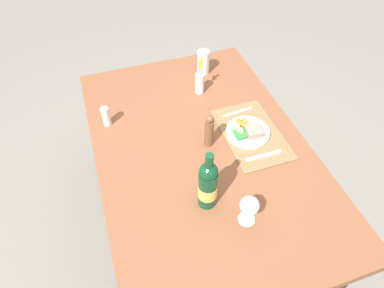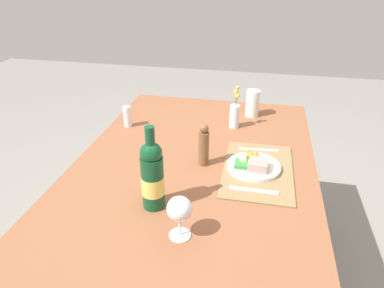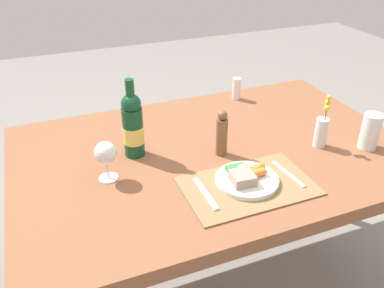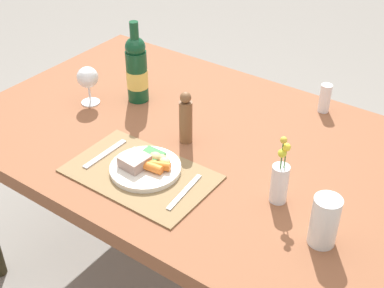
# 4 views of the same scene
# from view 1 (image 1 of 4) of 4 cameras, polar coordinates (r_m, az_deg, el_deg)

# --- Properties ---
(ground_plane) EXTENTS (8.00, 8.00, 0.00)m
(ground_plane) POSITION_cam_1_polar(r_m,az_deg,el_deg) (2.28, 1.26, -13.36)
(ground_plane) COLOR gray
(dining_table) EXTENTS (1.56, 1.02, 0.76)m
(dining_table) POSITION_cam_1_polar(r_m,az_deg,el_deg) (1.70, 1.64, -2.08)
(dining_table) COLOR brown
(dining_table) RESTS_ON ground_plane
(placemat) EXTENTS (0.45, 0.28, 0.01)m
(placemat) POSITION_cam_1_polar(r_m,az_deg,el_deg) (1.74, 10.04, 1.76)
(placemat) COLOR olive
(placemat) RESTS_ON dining_table
(dinner_plate) EXTENTS (0.22, 0.22, 0.05)m
(dinner_plate) POSITION_cam_1_polar(r_m,az_deg,el_deg) (1.72, 9.41, 2.16)
(dinner_plate) COLOR silver
(dinner_plate) RESTS_ON placemat
(fork) EXTENTS (0.02, 0.19, 0.00)m
(fork) POSITION_cam_1_polar(r_m,az_deg,el_deg) (1.64, 12.08, -1.94)
(fork) COLOR silver
(fork) RESTS_ON placemat
(knife) EXTENTS (0.03, 0.18, 0.00)m
(knife) POSITION_cam_1_polar(r_m,az_deg,el_deg) (1.84, 7.75, 5.41)
(knife) COLOR silver
(knife) RESTS_ON placemat
(water_tumbler) EXTENTS (0.07, 0.07, 0.15)m
(water_tumbler) POSITION_cam_1_polar(r_m,az_deg,el_deg) (2.08, 1.92, 13.51)
(water_tumbler) COLOR silver
(water_tumbler) RESTS_ON dining_table
(flower_vase) EXTENTS (0.05, 0.05, 0.23)m
(flower_vase) POSITION_cam_1_polar(r_m,az_deg,el_deg) (1.92, 1.34, 10.58)
(flower_vase) COLOR silver
(flower_vase) RESTS_ON dining_table
(salt_shaker) EXTENTS (0.04, 0.04, 0.11)m
(salt_shaker) POSITION_cam_1_polar(r_m,az_deg,el_deg) (1.78, -14.38, 4.55)
(salt_shaker) COLOR white
(salt_shaker) RESTS_ON dining_table
(pepper_mill) EXTENTS (0.04, 0.04, 0.19)m
(pepper_mill) POSITION_cam_1_polar(r_m,az_deg,el_deg) (1.61, 2.93, 2.20)
(pepper_mill) COLOR brown
(pepper_mill) RESTS_ON dining_table
(wine_bottle) EXTENTS (0.08, 0.08, 0.31)m
(wine_bottle) POSITION_cam_1_polar(r_m,az_deg,el_deg) (1.36, 2.71, -6.94)
(wine_bottle) COLOR #124527
(wine_bottle) RESTS_ON dining_table
(wine_glass) EXTENTS (0.08, 0.08, 0.15)m
(wine_glass) POSITION_cam_1_polar(r_m,az_deg,el_deg) (1.35, 9.72, -10.36)
(wine_glass) COLOR white
(wine_glass) RESTS_ON dining_table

